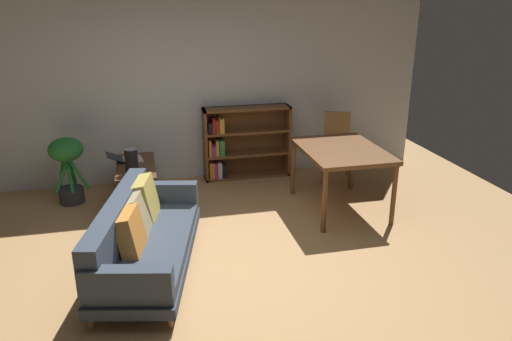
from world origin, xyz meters
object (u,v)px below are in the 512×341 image
(dining_table, at_px, (341,154))
(bookshelf, at_px, (241,143))
(desk_speaker, at_px, (132,161))
(open_laptop, at_px, (126,158))
(dining_chair_near, at_px, (336,142))
(media_console, at_px, (137,185))
(potted_floor_plant, at_px, (67,162))
(fabric_couch, at_px, (141,236))

(dining_table, distance_m, bookshelf, 1.72)
(desk_speaker, distance_m, dining_table, 2.51)
(open_laptop, height_order, desk_speaker, desk_speaker)
(dining_table, xyz_separation_m, dining_chair_near, (0.37, 1.04, -0.17))
(media_console, height_order, dining_table, dining_table)
(potted_floor_plant, height_order, bookshelf, bookshelf)
(open_laptop, bearing_deg, media_console, -62.17)
(potted_floor_plant, distance_m, dining_table, 3.40)
(dining_chair_near, relative_size, bookshelf, 0.77)
(media_console, distance_m, open_laptop, 0.38)
(media_console, xyz_separation_m, open_laptop, (-0.11, 0.21, 0.29))
(media_console, distance_m, desk_speaker, 0.50)
(media_console, xyz_separation_m, desk_speaker, (-0.04, -0.27, 0.41))
(media_console, distance_m, dining_chair_near, 2.83)
(media_console, distance_m, dining_table, 2.57)
(potted_floor_plant, height_order, dining_chair_near, dining_chair_near)
(media_console, relative_size, open_laptop, 2.20)
(media_console, bearing_deg, dining_table, -16.01)
(fabric_couch, distance_m, media_console, 1.59)
(dining_chair_near, bearing_deg, fabric_couch, -145.15)
(dining_table, bearing_deg, dining_chair_near, 70.51)
(desk_speaker, xyz_separation_m, bookshelf, (1.51, 0.99, -0.17))
(fabric_couch, height_order, desk_speaker, desk_speaker)
(potted_floor_plant, distance_m, dining_chair_near, 3.63)
(desk_speaker, xyz_separation_m, dining_chair_near, (2.84, 0.61, -0.14))
(potted_floor_plant, bearing_deg, dining_chair_near, 1.35)
(media_console, height_order, desk_speaker, desk_speaker)
(fabric_couch, distance_m, dining_table, 2.59)
(media_console, relative_size, desk_speaker, 3.54)
(dining_table, bearing_deg, open_laptop, 160.32)
(fabric_couch, bearing_deg, potted_floor_plant, 114.94)
(media_console, height_order, bookshelf, bookshelf)
(bookshelf, bearing_deg, media_console, -154.11)
(potted_floor_plant, bearing_deg, desk_speaker, -33.45)
(open_laptop, height_order, bookshelf, bookshelf)
(media_console, bearing_deg, open_laptop, 117.83)
(open_laptop, height_order, potted_floor_plant, potted_floor_plant)
(bookshelf, bearing_deg, dining_table, -56.03)
(fabric_couch, relative_size, open_laptop, 4.45)
(fabric_couch, distance_m, dining_chair_near, 3.38)
(potted_floor_plant, xyz_separation_m, bookshelf, (2.31, 0.46, -0.04))
(bookshelf, bearing_deg, desk_speaker, -146.86)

